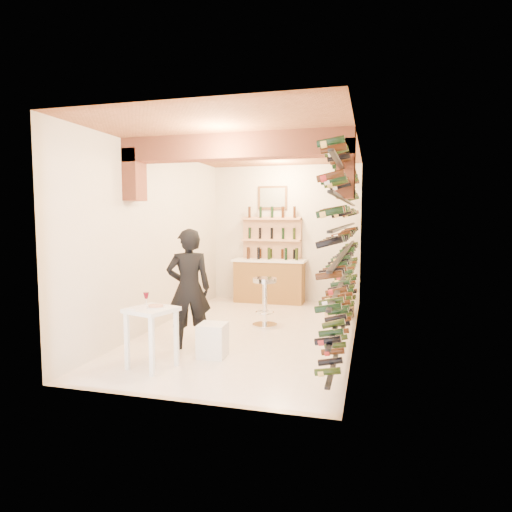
{
  "coord_description": "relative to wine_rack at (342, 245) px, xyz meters",
  "views": [
    {
      "loc": [
        1.99,
        -7.21,
        2.0
      ],
      "look_at": [
        0.0,
        0.3,
        1.3
      ],
      "focal_mm": 30.64,
      "sensor_mm": 36.0,
      "label": 1
    }
  ],
  "objects": [
    {
      "name": "chrome_barstool",
      "position": [
        -1.4,
        0.44,
        -1.03
      ],
      "size": [
        0.46,
        0.46,
        0.89
      ],
      "rotation": [
        0.0,
        0.0,
        0.29
      ],
      "color": "silver",
      "rests_on": "ground"
    },
    {
      "name": "crate_lower",
      "position": [
        -0.13,
        1.59,
        -1.4
      ],
      "size": [
        0.58,
        0.49,
        0.3
      ],
      "primitive_type": "cube",
      "rotation": [
        0.0,
        0.0,
        -0.35
      ],
      "color": "tan",
      "rests_on": "ground"
    },
    {
      "name": "tasting_table",
      "position": [
        -2.32,
        -2.1,
        -0.89
      ],
      "size": [
        0.7,
        0.7,
        0.98
      ],
      "rotation": [
        0.0,
        0.0,
        -0.3
      ],
      "color": "white",
      "rests_on": "ground"
    },
    {
      "name": "back_shelving",
      "position": [
        -1.83,
        2.89,
        -0.38
      ],
      "size": [
        1.4,
        0.31,
        2.73
      ],
      "color": "tan",
      "rests_on": "ground"
    },
    {
      "name": "wine_rack",
      "position": [
        0.0,
        0.0,
        0.0
      ],
      "size": [
        0.32,
        5.7,
        2.56
      ],
      "color": "black",
      "rests_on": "ground"
    },
    {
      "name": "ground",
      "position": [
        -1.53,
        0.0,
        -1.55
      ],
      "size": [
        6.0,
        6.0,
        0.0
      ],
      "primitive_type": "plane",
      "color": "silver",
      "rests_on": "ground"
    },
    {
      "name": "person",
      "position": [
        -2.2,
        -1.15,
        -0.64
      ],
      "size": [
        0.8,
        0.7,
        1.83
      ],
      "primitive_type": "imported",
      "rotation": [
        0.0,
        0.0,
        3.64
      ],
      "color": "black",
      "rests_on": "ground"
    },
    {
      "name": "room_shell",
      "position": [
        -1.53,
        -0.26,
        0.7
      ],
      "size": [
        3.52,
        6.02,
        3.21
      ],
      "color": "beige",
      "rests_on": "ground"
    },
    {
      "name": "white_stool",
      "position": [
        -1.7,
        -1.46,
        -1.31
      ],
      "size": [
        0.4,
        0.4,
        0.48
      ],
      "primitive_type": "cube",
      "rotation": [
        0.0,
        0.0,
        0.05
      ],
      "color": "white",
      "rests_on": "ground"
    },
    {
      "name": "back_counter",
      "position": [
        -1.83,
        2.65,
        -1.02
      ],
      "size": [
        1.7,
        0.62,
        1.29
      ],
      "color": "brown",
      "rests_on": "ground"
    },
    {
      "name": "crate_upper",
      "position": [
        -0.13,
        1.59,
        -1.13
      ],
      "size": [
        0.5,
        0.42,
        0.25
      ],
      "primitive_type": "cube",
      "rotation": [
        0.0,
        0.0,
        0.31
      ],
      "color": "tan",
      "rests_on": "crate_lower"
    }
  ]
}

